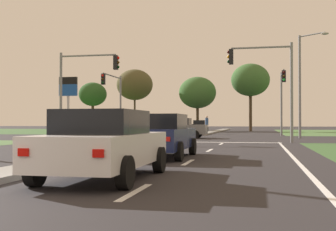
# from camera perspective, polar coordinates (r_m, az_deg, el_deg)

# --- Properties ---
(ground_plane) EXTENTS (200.00, 200.00, 0.00)m
(ground_plane) POSITION_cam_1_polar(r_m,az_deg,el_deg) (35.11, 2.41, -2.92)
(ground_plane) COLOR #282628
(grass_verge_far_left) EXTENTS (35.00, 35.00, 0.01)m
(grass_verge_far_left) POSITION_cam_1_polar(r_m,az_deg,el_deg) (66.86, -16.08, -1.91)
(grass_verge_far_left) COLOR #385B2D
(grass_verge_far_left) RESTS_ON ground
(median_island_near) EXTENTS (1.20, 22.00, 0.14)m
(median_island_near) POSITION_cam_1_polar(r_m,az_deg,el_deg) (16.67, -8.30, -4.94)
(median_island_near) COLOR gray
(median_island_near) RESTS_ON ground
(median_island_far) EXTENTS (1.20, 36.00, 0.14)m
(median_island_far) POSITION_cam_1_polar(r_m,az_deg,el_deg) (59.90, 6.29, -2.00)
(median_island_far) COLOR gray
(median_island_far) RESTS_ON ground
(lane_dash_near) EXTENTS (0.14, 2.00, 0.01)m
(lane_dash_near) POSITION_cam_1_polar(r_m,az_deg,el_deg) (8.06, -4.27, -9.79)
(lane_dash_near) COLOR silver
(lane_dash_near) RESTS_ON ground
(lane_dash_second) EXTENTS (0.14, 2.00, 0.01)m
(lane_dash_second) POSITION_cam_1_polar(r_m,az_deg,el_deg) (13.88, 2.62, -6.04)
(lane_dash_second) COLOR silver
(lane_dash_second) RESTS_ON ground
(lane_dash_third) EXTENTS (0.14, 2.00, 0.01)m
(lane_dash_third) POSITION_cam_1_polar(r_m,az_deg,el_deg) (19.81, 5.38, -4.49)
(lane_dash_third) COLOR silver
(lane_dash_third) RESTS_ON ground
(lane_dash_fourth) EXTENTS (0.14, 2.00, 0.01)m
(lane_dash_fourth) POSITION_cam_1_polar(r_m,az_deg,el_deg) (25.78, 6.86, -3.65)
(lane_dash_fourth) COLOR silver
(lane_dash_fourth) RESTS_ON ground
(edge_line_right) EXTENTS (0.14, 24.00, 0.01)m
(edge_line_right) POSITION_cam_1_polar(r_m,az_deg,el_deg) (16.70, 15.74, -5.13)
(edge_line_right) COLOR silver
(edge_line_right) RESTS_ON ground
(stop_bar_near) EXTENTS (6.40, 0.50, 0.01)m
(stop_bar_near) POSITION_cam_1_polar(r_m,az_deg,el_deg) (27.71, 7.83, -3.45)
(stop_bar_near) COLOR silver
(stop_bar_near) RESTS_ON ground
(crosswalk_bar_near) EXTENTS (0.70, 2.80, 0.01)m
(crosswalk_bar_near) POSITION_cam_1_polar(r_m,az_deg,el_deg) (31.83, -10.61, -3.11)
(crosswalk_bar_near) COLOR silver
(crosswalk_bar_near) RESTS_ON ground
(crosswalk_bar_second) EXTENTS (0.70, 2.80, 0.01)m
(crosswalk_bar_second) POSITION_cam_1_polar(r_m,az_deg,el_deg) (31.41, -8.67, -3.14)
(crosswalk_bar_second) COLOR silver
(crosswalk_bar_second) RESTS_ON ground
(crosswalk_bar_third) EXTENTS (0.70, 2.80, 0.01)m
(crosswalk_bar_third) POSITION_cam_1_polar(r_m,az_deg,el_deg) (31.03, -6.67, -3.18)
(crosswalk_bar_third) COLOR silver
(crosswalk_bar_third) RESTS_ON ground
(crosswalk_bar_fourth) EXTENTS (0.70, 2.80, 0.01)m
(crosswalk_bar_fourth) POSITION_cam_1_polar(r_m,az_deg,el_deg) (30.69, -4.63, -3.21)
(crosswalk_bar_fourth) COLOR silver
(crosswalk_bar_fourth) RESTS_ON ground
(crosswalk_bar_fifth) EXTENTS (0.70, 2.80, 0.01)m
(crosswalk_bar_fifth) POSITION_cam_1_polar(r_m,az_deg,el_deg) (30.38, -2.55, -3.23)
(crosswalk_bar_fifth) COLOR silver
(crosswalk_bar_fifth) RESTS_ON ground
(car_black_near) EXTENTS (2.00, 4.21, 1.53)m
(car_black_near) POSITION_cam_1_polar(r_m,az_deg,el_deg) (61.09, 4.11, -1.32)
(car_black_near) COLOR black
(car_black_near) RESTS_ON ground
(car_grey_second) EXTENTS (4.29, 2.02, 1.58)m
(car_grey_second) POSITION_cam_1_polar(r_m,az_deg,el_deg) (35.21, 1.48, -1.60)
(car_grey_second) COLOR slate
(car_grey_second) RESTS_ON ground
(car_navy_third) EXTENTS (2.02, 4.63, 1.54)m
(car_navy_third) POSITION_cam_1_polar(r_m,az_deg,el_deg) (15.80, -0.86, -2.56)
(car_navy_third) COLOR #161E47
(car_navy_third) RESTS_ON ground
(car_white_fifth) EXTENTS (2.04, 4.49, 1.52)m
(car_white_fifth) POSITION_cam_1_polar(r_m,az_deg,el_deg) (9.89, -8.19, -3.62)
(car_white_fifth) COLOR silver
(car_white_fifth) RESTS_ON ground
(traffic_signal_far_right) EXTENTS (0.32, 4.63, 5.76)m
(traffic_signal_far_right) POSITION_cam_1_polar(r_m,az_deg,el_deg) (39.71, 14.49, 3.06)
(traffic_signal_far_right) COLOR gray
(traffic_signal_far_right) RESTS_ON ground
(traffic_signal_near_left) EXTENTS (4.27, 0.32, 6.00)m
(traffic_signal_near_left) POSITION_cam_1_polar(r_m,az_deg,el_deg) (30.54, -11.13, 4.46)
(traffic_signal_near_left) COLOR gray
(traffic_signal_near_left) RESTS_ON ground
(traffic_signal_far_left) EXTENTS (0.32, 5.23, 5.76)m
(traffic_signal_far_left) POSITION_cam_1_polar(r_m,az_deg,el_deg) (41.61, -6.92, 2.91)
(traffic_signal_far_left) COLOR gray
(traffic_signal_far_left) RESTS_ON ground
(traffic_signal_near_right) EXTENTS (4.02, 0.32, 6.15)m
(traffic_signal_near_right) POSITION_cam_1_polar(r_m,az_deg,el_deg) (28.17, 12.87, 5.08)
(traffic_signal_near_right) COLOR gray
(traffic_signal_near_right) RESTS_ON ground
(street_lamp_second) EXTENTS (2.06, 1.72, 8.00)m
(street_lamp_second) POSITION_cam_1_polar(r_m,az_deg,el_deg) (35.80, 16.92, 4.45)
(street_lamp_second) COLOR gray
(street_lamp_second) RESTS_ON ground
(pedestrian_at_median) EXTENTS (0.34, 0.34, 1.80)m
(pedestrian_at_median) POSITION_cam_1_polar(r_m,az_deg,el_deg) (47.53, 5.02, -0.89)
(pedestrian_at_median) COLOR #335184
(pedestrian_at_median) RESTS_ON median_island_far
(fuel_price_totem) EXTENTS (1.80, 0.24, 5.58)m
(fuel_price_totem) POSITION_cam_1_polar(r_m,az_deg,el_deg) (43.37, -12.73, 2.87)
(fuel_price_totem) COLOR silver
(fuel_price_totem) RESTS_ON ground
(treeline_near) EXTENTS (4.36, 4.36, 7.50)m
(treeline_near) POSITION_cam_1_polar(r_m,az_deg,el_deg) (70.35, -9.66, 2.68)
(treeline_near) COLOR #423323
(treeline_near) RESTS_ON ground
(treeline_second) EXTENTS (5.49, 5.49, 9.30)m
(treeline_second) POSITION_cam_1_polar(r_m,az_deg,el_deg) (67.60, -4.30, 3.96)
(treeline_second) COLOR #423323
(treeline_second) RESTS_ON ground
(treeline_third) EXTENTS (5.37, 5.37, 7.83)m
(treeline_third) POSITION_cam_1_polar(r_m,az_deg,el_deg) (64.19, 3.82, 2.94)
(treeline_third) COLOR #423323
(treeline_third) RESTS_ON ground
(treeline_fourth) EXTENTS (5.33, 5.33, 9.41)m
(treeline_fourth) POSITION_cam_1_polar(r_m,az_deg,el_deg) (62.75, 10.56, 4.50)
(treeline_fourth) COLOR #423323
(treeline_fourth) RESTS_ON ground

